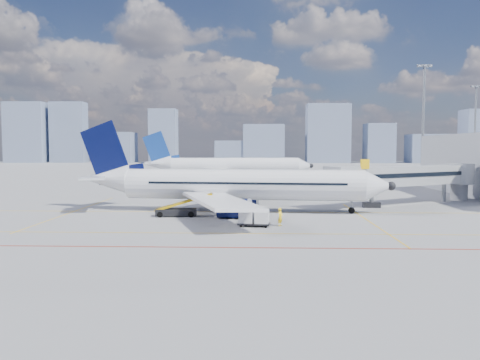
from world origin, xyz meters
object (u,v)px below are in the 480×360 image
at_px(main_aircraft, 230,185).
at_px(second_aircraft, 228,166).
at_px(cargo_dolly, 254,217).
at_px(baggage_tug, 254,218).
at_px(ramp_worker, 280,217).
at_px(belt_loader, 178,210).

bearing_deg(main_aircraft, second_aircraft, 98.91).
bearing_deg(main_aircraft, cargo_dolly, -69.21).
height_order(baggage_tug, ramp_worker, ramp_worker).
distance_m(baggage_tug, cargo_dolly, 0.73).
bearing_deg(second_aircraft, belt_loader, -97.11).
relative_size(cargo_dolly, ramp_worker, 1.82).
relative_size(baggage_tug, ramp_worker, 1.41).
height_order(belt_loader, ramp_worker, belt_loader).
distance_m(second_aircraft, baggage_tug, 66.49).
bearing_deg(belt_loader, baggage_tug, -37.47).
distance_m(cargo_dolly, belt_loader, 10.81).
relative_size(main_aircraft, cargo_dolly, 11.71).
height_order(main_aircraft, cargo_dolly, main_aircraft).
relative_size(second_aircraft, belt_loader, 6.26).
xyz_separation_m(baggage_tug, belt_loader, (-8.66, 5.75, -0.09)).
bearing_deg(second_aircraft, baggage_tug, -89.48).
xyz_separation_m(second_aircraft, ramp_worker, (9.40, -66.36, -2.32)).
relative_size(belt_loader, ramp_worker, 3.65).
xyz_separation_m(cargo_dolly, belt_loader, (-8.66, 6.46, -0.25)).
relative_size(second_aircraft, ramp_worker, 22.84).
relative_size(second_aircraft, baggage_tug, 16.24).
relative_size(main_aircraft, baggage_tug, 15.12).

